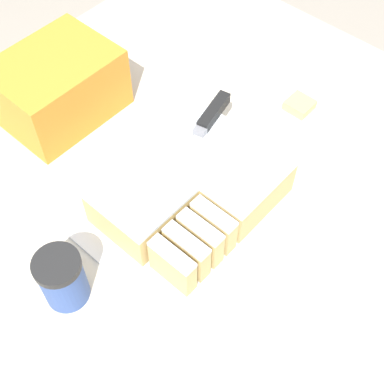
# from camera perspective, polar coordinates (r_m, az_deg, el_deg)

# --- Properties ---
(ground_plane) EXTENTS (8.00, 8.00, 0.00)m
(ground_plane) POSITION_cam_1_polar(r_m,az_deg,el_deg) (1.81, -2.67, -19.13)
(ground_plane) COLOR #9E9384
(countertop) EXTENTS (1.40, 1.10, 0.92)m
(countertop) POSITION_cam_1_polar(r_m,az_deg,el_deg) (1.38, -3.41, -13.61)
(countertop) COLOR beige
(countertop) RESTS_ON ground_plane
(cake_board) EXTENTS (0.39, 0.32, 0.01)m
(cake_board) POSITION_cam_1_polar(r_m,az_deg,el_deg) (0.98, 0.00, -1.46)
(cake_board) COLOR silver
(cake_board) RESTS_ON countertop
(cake) EXTENTS (0.30, 0.23, 0.08)m
(cake) POSITION_cam_1_polar(r_m,az_deg,el_deg) (0.95, 0.03, 0.36)
(cake) COLOR tan
(cake) RESTS_ON cake_board
(knife) EXTENTS (0.26, 0.08, 0.02)m
(knife) POSITION_cam_1_polar(r_m,az_deg,el_deg) (0.99, 1.62, 7.54)
(knife) COLOR silver
(knife) RESTS_ON cake
(coffee_cup) EXTENTS (0.08, 0.08, 0.11)m
(coffee_cup) POSITION_cam_1_polar(r_m,az_deg,el_deg) (0.88, -13.86, -8.78)
(coffee_cup) COLOR #334C8C
(coffee_cup) RESTS_ON countertop
(paper_napkin) EXTENTS (0.14, 0.14, 0.01)m
(paper_napkin) POSITION_cam_1_polar(r_m,az_deg,el_deg) (1.16, 11.29, 8.62)
(paper_napkin) COLOR white
(paper_napkin) RESTS_ON countertop
(brownie) EXTENTS (0.05, 0.05, 0.02)m
(brownie) POSITION_cam_1_polar(r_m,az_deg,el_deg) (1.15, 11.40, 9.08)
(brownie) COLOR tan
(brownie) RESTS_ON paper_napkin
(storage_box) EXTENTS (0.23, 0.18, 0.14)m
(storage_box) POSITION_cam_1_polar(r_m,az_deg,el_deg) (1.13, -14.14, 10.83)
(storage_box) COLOR orange
(storage_box) RESTS_ON countertop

